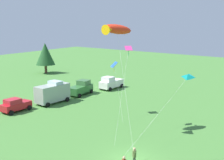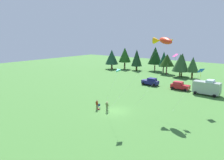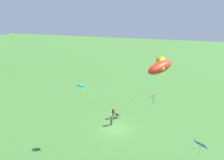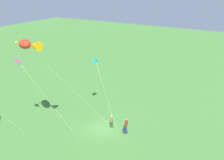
{
  "view_description": "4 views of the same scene",
  "coord_description": "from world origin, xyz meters",
  "px_view_note": "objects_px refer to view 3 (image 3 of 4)",
  "views": [
    {
      "loc": [
        -22.73,
        -14.31,
        12.99
      ],
      "look_at": [
        -4.02,
        -0.74,
        8.29
      ],
      "focal_mm": 50.0,
      "sensor_mm": 36.0,
      "label": 1
    },
    {
      "loc": [
        20.91,
        -27.84,
        12.45
      ],
      "look_at": [
        -0.64,
        0.15,
        5.24
      ],
      "focal_mm": 35.0,
      "sensor_mm": 36.0,
      "label": 2
    },
    {
      "loc": [
        27.02,
        6.29,
        17.87
      ],
      "look_at": [
        -1.55,
        -0.97,
        6.99
      ],
      "focal_mm": 35.0,
      "sensor_mm": 36.0,
      "label": 3
    },
    {
      "loc": [
        -16.24,
        24.6,
        18.02
      ],
      "look_at": [
        -1.99,
        0.89,
        7.46
      ],
      "focal_mm": 42.0,
      "sensor_mm": 36.0,
      "label": 4
    }
  ],
  "objects_px": {
    "person_spectator": "(113,112)",
    "kite_large_fish": "(160,66)",
    "folding_chair": "(117,115)",
    "kite_diamond_rainbow": "(153,98)",
    "person_kite_flyer": "(111,119)",
    "kite_diamond_blue": "(199,145)",
    "backpack_on_grass": "(113,118)",
    "kite_delta_teal": "(81,85)"
  },
  "relations": [
    {
      "from": "person_kite_flyer",
      "to": "folding_chair",
      "type": "height_order",
      "value": "person_kite_flyer"
    },
    {
      "from": "backpack_on_grass",
      "to": "person_kite_flyer",
      "type": "bearing_deg",
      "value": 6.56
    },
    {
      "from": "folding_chair",
      "to": "kite_diamond_blue",
      "type": "bearing_deg",
      "value": -120.86
    },
    {
      "from": "person_kite_flyer",
      "to": "kite_diamond_rainbow",
      "type": "relative_size",
      "value": 0.18
    },
    {
      "from": "folding_chair",
      "to": "kite_diamond_blue",
      "type": "distance_m",
      "value": 18.14
    },
    {
      "from": "kite_large_fish",
      "to": "backpack_on_grass",
      "type": "bearing_deg",
      "value": -139.7
    },
    {
      "from": "person_kite_flyer",
      "to": "kite_diamond_blue",
      "type": "relative_size",
      "value": 0.25
    },
    {
      "from": "person_kite_flyer",
      "to": "folding_chair",
      "type": "relative_size",
      "value": 2.12
    },
    {
      "from": "folding_chair",
      "to": "backpack_on_grass",
      "type": "bearing_deg",
      "value": 154.25
    },
    {
      "from": "folding_chair",
      "to": "person_spectator",
      "type": "height_order",
      "value": "person_spectator"
    },
    {
      "from": "kite_large_fish",
      "to": "kite_diamond_rainbow",
      "type": "height_order",
      "value": "kite_large_fish"
    },
    {
      "from": "folding_chair",
      "to": "person_spectator",
      "type": "xyz_separation_m",
      "value": [
        0.23,
        -0.65,
        0.53
      ]
    },
    {
      "from": "kite_delta_teal",
      "to": "kite_diamond_rainbow",
      "type": "bearing_deg",
      "value": 64.51
    },
    {
      "from": "kite_diamond_rainbow",
      "to": "kite_delta_teal",
      "type": "height_order",
      "value": "kite_diamond_rainbow"
    },
    {
      "from": "person_kite_flyer",
      "to": "folding_chair",
      "type": "bearing_deg",
      "value": 23.1
    },
    {
      "from": "kite_diamond_rainbow",
      "to": "person_kite_flyer",
      "type": "bearing_deg",
      "value": -143.52
    },
    {
      "from": "backpack_on_grass",
      "to": "kite_large_fish",
      "type": "height_order",
      "value": "kite_large_fish"
    },
    {
      "from": "person_kite_flyer",
      "to": "folding_chair",
      "type": "distance_m",
      "value": 2.34
    },
    {
      "from": "person_kite_flyer",
      "to": "kite_large_fish",
      "type": "relative_size",
      "value": 0.14
    },
    {
      "from": "folding_chair",
      "to": "kite_diamond_rainbow",
      "type": "bearing_deg",
      "value": -128.23
    },
    {
      "from": "folding_chair",
      "to": "backpack_on_grass",
      "type": "xyz_separation_m",
      "value": [
        0.53,
        -0.6,
        -0.38
      ]
    },
    {
      "from": "folding_chair",
      "to": "kite_diamond_blue",
      "type": "height_order",
      "value": "kite_diamond_blue"
    },
    {
      "from": "person_spectator",
      "to": "kite_delta_teal",
      "type": "height_order",
      "value": "kite_delta_teal"
    },
    {
      "from": "person_kite_flyer",
      "to": "kite_large_fish",
      "type": "bearing_deg",
      "value": -100.44
    },
    {
      "from": "person_spectator",
      "to": "kite_diamond_blue",
      "type": "relative_size",
      "value": 0.25
    },
    {
      "from": "person_spectator",
      "to": "kite_diamond_rainbow",
      "type": "relative_size",
      "value": 0.18
    },
    {
      "from": "kite_large_fish",
      "to": "folding_chair",
      "type": "bearing_deg",
      "value": -143.99
    },
    {
      "from": "person_spectator",
      "to": "folding_chair",
      "type": "bearing_deg",
      "value": -61.83
    },
    {
      "from": "person_kite_flyer",
      "to": "backpack_on_grass",
      "type": "bearing_deg",
      "value": 39.91
    },
    {
      "from": "person_spectator",
      "to": "backpack_on_grass",
      "type": "height_order",
      "value": "person_spectator"
    },
    {
      "from": "kite_large_fish",
      "to": "kite_diamond_rainbow",
      "type": "relative_size",
      "value": 1.28
    },
    {
      "from": "kite_delta_teal",
      "to": "person_kite_flyer",
      "type": "bearing_deg",
      "value": 145.56
    },
    {
      "from": "backpack_on_grass",
      "to": "kite_delta_teal",
      "type": "height_order",
      "value": "kite_delta_teal"
    },
    {
      "from": "person_spectator",
      "to": "person_kite_flyer",
      "type": "bearing_deg",
      "value": -163.96
    },
    {
      "from": "kite_large_fish",
      "to": "kite_delta_teal",
      "type": "bearing_deg",
      "value": -103.41
    },
    {
      "from": "person_spectator",
      "to": "kite_large_fish",
      "type": "bearing_deg",
      "value": -131.53
    },
    {
      "from": "person_kite_flyer",
      "to": "person_spectator",
      "type": "xyz_separation_m",
      "value": [
        -2.01,
        -0.25,
        0.0
      ]
    },
    {
      "from": "person_spectator",
      "to": "kite_large_fish",
      "type": "relative_size",
      "value": 0.14
    },
    {
      "from": "kite_large_fish",
      "to": "person_kite_flyer",
      "type": "bearing_deg",
      "value": -133.79
    },
    {
      "from": "person_kite_flyer",
      "to": "kite_delta_teal",
      "type": "relative_size",
      "value": 0.21
    },
    {
      "from": "folding_chair",
      "to": "kite_diamond_blue",
      "type": "xyz_separation_m",
      "value": [
        13.81,
        10.06,
        6.09
      ]
    },
    {
      "from": "kite_diamond_rainbow",
      "to": "kite_delta_teal",
      "type": "distance_m",
      "value": 10.2
    }
  ]
}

